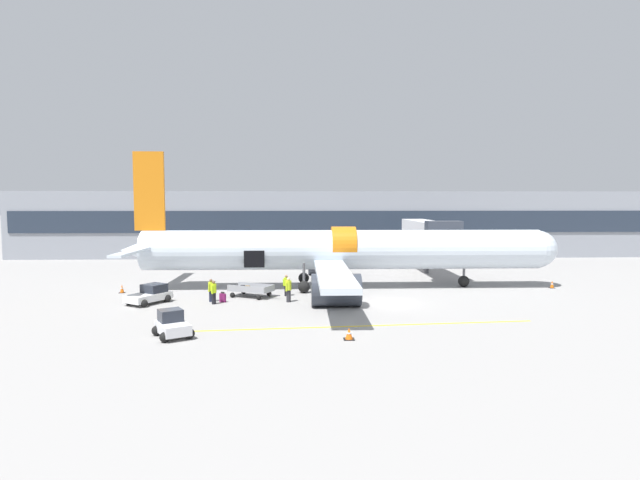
# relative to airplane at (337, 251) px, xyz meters

# --- Properties ---
(ground_plane) EXTENTS (500.00, 500.00, 0.00)m
(ground_plane) POSITION_rel_airplane_xyz_m (3.26, -6.94, -3.17)
(ground_plane) COLOR gray
(apron_marking_line) EXTENTS (22.69, 2.13, 0.01)m
(apron_marking_line) POSITION_rel_airplane_xyz_m (-0.11, -13.61, -3.17)
(apron_marking_line) COLOR yellow
(apron_marking_line) RESTS_ON ground_plane
(terminal_strip) EXTENTS (89.69, 9.92, 8.86)m
(terminal_strip) POSITION_rel_airplane_xyz_m (3.26, 27.17, 1.26)
(terminal_strip) COLOR gray
(terminal_strip) RESTS_ON ground_plane
(jet_bridge_stub) EXTENTS (3.17, 13.88, 5.70)m
(jet_bridge_stub) POSITION_rel_airplane_xyz_m (9.94, 7.59, 1.04)
(jet_bridge_stub) COLOR #4C4C51
(jet_bridge_stub) RESTS_ON ground_plane
(airplane) EXTENTS (37.86, 30.51, 11.68)m
(airplane) POSITION_rel_airplane_xyz_m (0.00, 0.00, 0.00)
(airplane) COLOR silver
(airplane) RESTS_ON ground_plane
(baggage_tug_lead) EXTENTS (2.55, 2.84, 1.47)m
(baggage_tug_lead) POSITION_rel_airplane_xyz_m (-10.26, -15.50, -2.55)
(baggage_tug_lead) COLOR silver
(baggage_tug_lead) RESTS_ON ground_plane
(baggage_tug_mid) EXTENTS (3.13, 3.64, 1.37)m
(baggage_tug_mid) POSITION_rel_airplane_xyz_m (-14.28, -6.17, -2.56)
(baggage_tug_mid) COLOR white
(baggage_tug_mid) RESTS_ON ground_plane
(baggage_cart_loading) EXTENTS (4.22, 2.92, 0.97)m
(baggage_cart_loading) POSITION_rel_airplane_xyz_m (-7.02, -4.06, -2.68)
(baggage_cart_loading) COLOR #999BA0
(baggage_cart_loading) RESTS_ON ground_plane
(ground_crew_loader_a) EXTENTS (0.59, 0.59, 1.86)m
(ground_crew_loader_a) POSITION_rel_airplane_xyz_m (-4.08, -6.14, -2.19)
(ground_crew_loader_a) COLOR #2D2D33
(ground_crew_loader_a) RESTS_ON ground_plane
(ground_crew_loader_b) EXTENTS (0.53, 0.57, 1.71)m
(ground_crew_loader_b) POSITION_rel_airplane_xyz_m (-9.88, -5.77, -2.27)
(ground_crew_loader_b) COLOR #1E2338
(ground_crew_loader_b) RESTS_ON ground_plane
(ground_crew_driver) EXTENTS (0.58, 0.50, 1.69)m
(ground_crew_driver) POSITION_rel_airplane_xyz_m (-4.32, -3.72, -2.28)
(ground_crew_driver) COLOR black
(ground_crew_driver) RESTS_ON ground_plane
(ground_crew_supervisor) EXTENTS (0.49, 0.60, 1.73)m
(ground_crew_supervisor) POSITION_rel_airplane_xyz_m (-9.51, -6.70, -2.26)
(ground_crew_supervisor) COLOR black
(ground_crew_supervisor) RESTS_ON ground_plane
(suitcase_on_tarmac_upright) EXTENTS (0.53, 0.44, 0.77)m
(suitcase_on_tarmac_upright) POSITION_rel_airplane_xyz_m (-8.98, -5.99, -2.84)
(suitcase_on_tarmac_upright) COLOR #721951
(suitcase_on_tarmac_upright) RESTS_ON ground_plane
(safety_cone_nose) EXTENTS (0.45, 0.45, 0.65)m
(safety_cone_nose) POSITION_rel_airplane_xyz_m (18.59, -0.93, -2.86)
(safety_cone_nose) COLOR black
(safety_cone_nose) RESTS_ON ground_plane
(safety_cone_engine_left) EXTENTS (0.59, 0.59, 0.65)m
(safety_cone_engine_left) POSITION_rel_airplane_xyz_m (-0.54, -16.43, -2.87)
(safety_cone_engine_left) COLOR black
(safety_cone_engine_left) RESTS_ON ground_plane
(safety_cone_wingtip) EXTENTS (0.49, 0.49, 0.72)m
(safety_cone_wingtip) POSITION_rel_airplane_xyz_m (0.82, -7.78, -2.83)
(safety_cone_wingtip) COLOR black
(safety_cone_wingtip) RESTS_ON ground_plane
(safety_cone_tail) EXTENTS (0.45, 0.45, 0.71)m
(safety_cone_tail) POSITION_rel_airplane_xyz_m (-17.85, -1.85, -2.84)
(safety_cone_tail) COLOR black
(safety_cone_tail) RESTS_ON ground_plane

